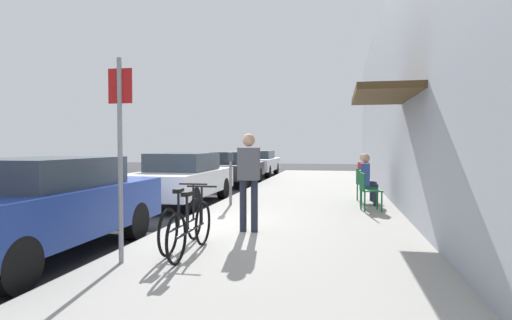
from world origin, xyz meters
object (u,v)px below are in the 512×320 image
Objects in this scene: parking_meter at (231,174)px; cafe_chair_2 at (363,183)px; bicycle_1 at (191,228)px; seated_patron_1 at (368,178)px; cafe_chair_0 at (368,189)px; seated_patron_2 at (366,175)px; parked_car_2 at (234,168)px; bicycle_0 at (183,223)px; pedestrian_standing at (249,174)px; parked_car_3 at (258,163)px; street_sign at (120,144)px; parked_car_0 at (40,206)px; parked_car_1 at (182,178)px; cafe_chair_1 at (365,185)px.

parking_meter is 1.52× the size of cafe_chair_2.
bicycle_1 is 5.98m from seated_patron_1.
parking_meter is 3.43m from seated_patron_1.
cafe_chair_0 is 1.68m from seated_patron_2.
parked_car_2 is at bearing 133.56° from cafe_chair_2.
parking_meter is 3.35m from cafe_chair_0.
parked_car_2 is at bearing 103.49° from parking_meter.
pedestrian_standing is at bearing 60.52° from bicycle_0.
bicycle_0 and bicycle_1 have the same top height.
seated_patron_2 reaches higher than parked_car_3.
street_sign reaches higher than cafe_chair_0.
bicycle_0 is at bearing -116.80° from cafe_chair_2.
parking_meter reaches higher than seated_patron_2.
cafe_chair_0 is at bearing 52.25° from pedestrian_standing.
parked_car_2 is 11.06m from bicycle_0.
parked_car_0 is at bearing -165.79° from bicycle_0.
parked_car_0 is at bearing -107.47° from parking_meter.
parking_meter is (1.55, -0.67, 0.16)m from parked_car_1.
parked_car_3 is 5.06× the size of cafe_chair_1.
parked_car_2 is 3.41× the size of seated_patron_2.
parked_car_0 is 1.00× the size of parked_car_3.
parked_car_1 is (0.00, 5.59, -0.02)m from parked_car_0.
parked_car_1 is 5.47m from bicycle_0.
cafe_chair_1 is 0.67× the size of seated_patron_1.
parking_meter is at bearing -23.22° from parked_car_1.
seated_patron_1 reaches higher than bicycle_1.
bicycle_0 is at bearing 126.97° from bicycle_1.
street_sign reaches higher than seated_patron_2.
parked_car_2 is 5.06× the size of cafe_chair_0.
bicycle_1 is (2.22, -16.45, -0.23)m from parked_car_3.
bicycle_1 is at bearing -78.79° from parked_car_2.
street_sign is at bearing -141.21° from bicycle_1.
seated_patron_1 is at bearing -85.67° from cafe_chair_2.
parking_meter reaches higher than cafe_chair_2.
parked_car_1 is 2.57× the size of bicycle_0.
parked_car_0 is 11.38m from parked_car_2.
pedestrian_standing is at bearing -121.13° from seated_patron_1.
cafe_chair_0 is 0.92m from seated_patron_1.
parked_car_1 is at bearing 156.78° from parking_meter.
seated_patron_1 is 1.48× the size of cafe_chair_2.
cafe_chair_2 is at bearing 63.13° from street_sign.
bicycle_0 is at bearing -125.34° from cafe_chair_0.
bicycle_0 is 6.49m from seated_patron_2.
pedestrian_standing is (1.19, 2.19, -0.52)m from street_sign.
parked_car_2 is 9.99m from pedestrian_standing.
seated_patron_1 is at bearing 62.99° from bicycle_1.
bicycle_0 is 1.97× the size of cafe_chair_0.
parked_car_2 reaches higher than cafe_chair_1.
parked_car_0 reaches higher than cafe_chair_0.
pedestrian_standing is at bearing -116.01° from cafe_chair_2.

